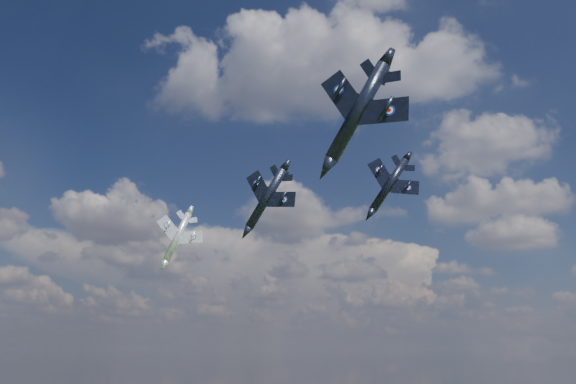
% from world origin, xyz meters
% --- Properties ---
extents(jet_lead_navy, '(11.25, 14.19, 7.29)m').
position_xyz_m(jet_lead_navy, '(-1.25, 11.43, 81.37)').
color(jet_lead_navy, black).
extents(jet_right_navy, '(12.83, 15.97, 7.93)m').
position_xyz_m(jet_right_navy, '(13.71, -11.68, 82.89)').
color(jet_right_navy, black).
extents(jet_high_navy, '(10.97, 14.36, 7.65)m').
position_xyz_m(jet_high_navy, '(15.10, 24.50, 86.02)').
color(jet_high_navy, black).
extents(jet_left_silver, '(13.88, 15.54, 5.90)m').
position_xyz_m(jet_left_silver, '(-22.17, 29.51, 80.29)').
color(jet_left_silver, gray).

